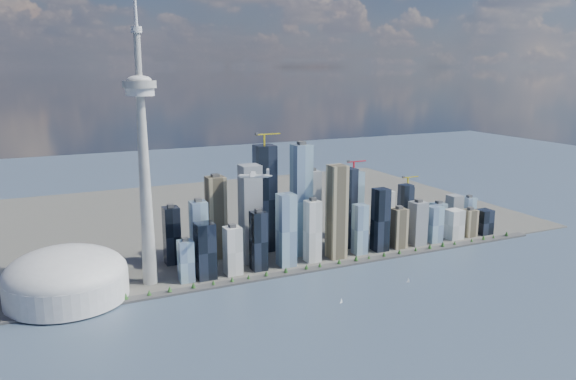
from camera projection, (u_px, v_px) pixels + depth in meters
name	position (u px, v px, depth m)	size (l,w,h in m)	color
ground	(389.00, 322.00, 860.86)	(4000.00, 4000.00, 0.00)	#2E3E50
seawall	(313.00, 269.00, 1081.83)	(1100.00, 22.00, 4.00)	#383838
land	(235.00, 215.00, 1480.44)	(1400.00, 900.00, 3.00)	#4C4C47
shoreline_trees	(313.00, 266.00, 1080.38)	(960.53, 7.20, 8.80)	#3F2D1E
skyscraper_cluster	(320.00, 217.00, 1167.09)	(736.00, 142.00, 250.40)	black
needle_tower	(143.00, 155.00, 961.22)	(56.00, 56.00, 550.50)	gray
dome_stadium	(66.00, 277.00, 936.76)	(200.00, 200.00, 86.00)	#BBBBBB
airplane	(255.00, 176.00, 966.87)	(58.00, 52.05, 14.85)	silver
sailboat_west	(341.00, 301.00, 931.22)	(6.19, 3.42, 8.70)	white
sailboat_east	(408.00, 281.00, 1020.96)	(6.41, 3.32, 8.95)	white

